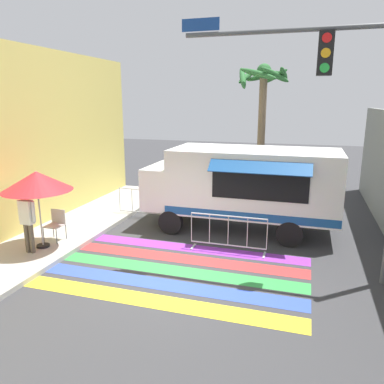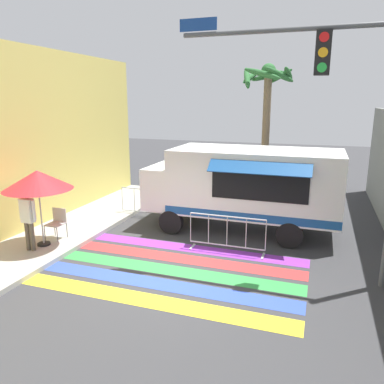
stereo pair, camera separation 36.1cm
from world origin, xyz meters
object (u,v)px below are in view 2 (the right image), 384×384
food_truck (240,183)px  traffic_signal_pole (353,100)px  barricade_front (227,234)px  patio_umbrella (38,180)px  barricade_side (147,203)px  folding_chair (57,221)px  vendor_person (28,216)px  palm_tree (267,100)px

food_truck → traffic_signal_pole: 4.80m
traffic_signal_pole → barricade_front: traffic_signal_pole is taller
patio_umbrella → barricade_side: 4.27m
folding_chair → vendor_person: (-0.09, -1.04, 0.44)m
traffic_signal_pole → food_truck: bearing=136.4°
food_truck → barricade_side: bearing=176.4°
traffic_signal_pole → barricade_front: size_ratio=2.80×
traffic_signal_pole → patio_umbrella: (-7.87, -0.71, -2.15)m
vendor_person → patio_umbrella: bearing=65.0°
traffic_signal_pole → palm_tree: (-2.84, 7.33, 0.01)m
traffic_signal_pole → barricade_side: size_ratio=3.00×
food_truck → palm_tree: bearing=88.9°
patio_umbrella → palm_tree: (5.03, 8.04, 2.16)m
barricade_front → barricade_side: same height
food_truck → barricade_front: bearing=-88.0°
traffic_signal_pole → vendor_person: bearing=-171.9°
palm_tree → traffic_signal_pole: bearing=-68.8°
barricade_front → palm_tree: palm_tree is taller
barricade_side → patio_umbrella: bearing=-111.7°
traffic_signal_pole → palm_tree: traffic_signal_pole is taller
palm_tree → barricade_side: bearing=-129.4°
barricade_front → folding_chair: bearing=-169.8°
food_truck → patio_umbrella: 6.07m
vendor_person → barricade_front: bearing=5.1°
food_truck → palm_tree: 5.23m
traffic_signal_pole → barricade_side: 7.95m
food_truck → palm_tree: palm_tree is taller
patio_umbrella → barricade_side: patio_umbrella is taller
patio_umbrella → barricade_front: 5.44m
folding_chair → patio_umbrella: bearing=-94.1°
food_truck → palm_tree: (0.09, 4.54, 2.60)m
folding_chair → barricade_side: size_ratio=0.44×
barricade_front → palm_tree: bearing=89.9°
palm_tree → food_truck: bearing=-91.1°
food_truck → traffic_signal_pole: bearing=-43.6°
traffic_signal_pole → palm_tree: size_ratio=1.08×
food_truck → vendor_person: bearing=-142.0°
barricade_side → palm_tree: palm_tree is taller
traffic_signal_pole → palm_tree: bearing=111.2°
food_truck → traffic_signal_pole: traffic_signal_pole is taller
vendor_person → palm_tree: size_ratio=0.31×
barricade_front → palm_tree: 7.48m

